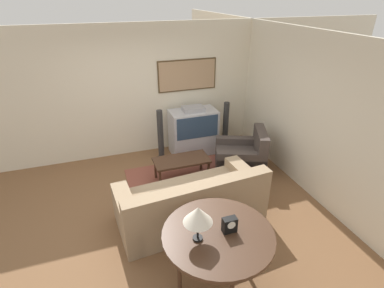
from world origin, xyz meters
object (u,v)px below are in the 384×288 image
tv (193,131)px  coffee_table (182,162)px  couch (192,203)px  speaker_tower_right (225,127)px  console_table (218,238)px  armchair (242,157)px  table_lamp (198,215)px  mantel_clock (230,225)px  speaker_tower_left (161,136)px

tv → coffee_table: (-0.57, -0.98, -0.11)m
tv → couch: (-0.75, -2.11, -0.18)m
speaker_tower_right → console_table: bearing=-116.0°
armchair → table_lamp: (-1.75, -2.28, 0.86)m
armchair → table_lamp: size_ratio=2.72×
couch → coffee_table: 1.14m
tv → armchair: tv is taller
couch → armchair: couch is taller
tv → speaker_tower_right: (0.74, -0.06, 0.02)m
coffee_table → speaker_tower_right: (1.30, 0.93, 0.12)m
speaker_tower_right → mantel_clock: bearing=-114.1°
console_table → mantel_clock: bearing=-3.9°
tv → speaker_tower_left: speaker_tower_left is taller
coffee_table → mantel_clock: 2.39m
armchair → console_table: (-1.50, -2.27, 0.47)m
tv → mantel_clock: 3.41m
tv → armchair: 1.24m
mantel_clock → speaker_tower_left: (-0.02, 3.25, -0.39)m
couch → console_table: 1.27m
speaker_tower_left → armchair: bearing=-34.8°
speaker_tower_left → couch: bearing=-90.4°
armchair → console_table: bearing=-11.9°
console_table → speaker_tower_left: 3.25m
table_lamp → armchair: bearing=52.5°
couch → console_table: couch is taller
coffee_table → console_table: (-0.28, -2.32, 0.36)m
coffee_table → console_table: 2.36m
armchair → speaker_tower_right: size_ratio=1.07×
couch → speaker_tower_left: size_ratio=2.08×
couch → table_lamp: size_ratio=5.30×
armchair → coffee_table: armchair is taller
armchair → speaker_tower_right: speaker_tower_right is taller
tv → mantel_clock: (-0.72, -3.31, 0.41)m
speaker_tower_left → speaker_tower_right: 1.47m
table_lamp → mantel_clock: bearing=-0.1°
coffee_table → speaker_tower_right: 1.60m
armchair → coffee_table: (-1.23, 0.05, 0.11)m
couch → speaker_tower_right: (1.49, 2.05, 0.20)m
couch → speaker_tower_left: bearing=-95.0°
tv → coffee_table: size_ratio=1.04×
console_table → mantel_clock: 0.20m
armchair → mantel_clock: 2.74m
mantel_clock → couch: bearing=91.7°
tv → speaker_tower_right: bearing=-4.3°
mantel_clock → speaker_tower_right: size_ratio=0.17×
armchair → speaker_tower_left: speaker_tower_left is taller
tv → armchair: bearing=-57.3°
couch → console_table: bearing=81.0°
tv → speaker_tower_left: bearing=-175.7°
armchair → console_table: armchair is taller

